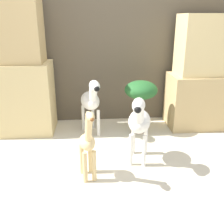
% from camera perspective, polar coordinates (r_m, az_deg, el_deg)
% --- Properties ---
extents(ground_plane, '(14.00, 14.00, 0.00)m').
position_cam_1_polar(ground_plane, '(2.23, 2.77, -16.27)').
color(ground_plane, beige).
extents(wall_back, '(6.40, 0.08, 2.20)m').
position_cam_1_polar(wall_back, '(3.40, -0.43, 16.28)').
color(wall_back, brown).
rests_on(wall_back, ground_plane).
extents(rock_pillar_left, '(0.83, 0.49, 1.57)m').
position_cam_1_polar(rock_pillar_left, '(3.23, -20.60, 8.09)').
color(rock_pillar_left, '#DBC184').
rests_on(rock_pillar_left, ground_plane).
extents(rock_pillar_right, '(0.83, 0.49, 1.36)m').
position_cam_1_polar(rock_pillar_right, '(3.41, 19.48, 6.97)').
color(rock_pillar_right, tan).
rests_on(rock_pillar_right, ground_plane).
extents(zebra_right, '(0.28, 0.49, 0.69)m').
position_cam_1_polar(zebra_right, '(2.41, 5.93, -1.90)').
color(zebra_right, white).
rests_on(zebra_right, ground_plane).
extents(zebra_left, '(0.29, 0.49, 0.69)m').
position_cam_1_polar(zebra_left, '(3.01, -4.61, 2.65)').
color(zebra_left, white).
rests_on(zebra_left, ground_plane).
extents(giraffe_figurine, '(0.17, 0.34, 0.66)m').
position_cam_1_polar(giraffe_figurine, '(2.19, -5.31, -7.01)').
color(giraffe_figurine, '#E0C184').
rests_on(giraffe_figurine, ground_plane).
extents(potted_palm_front, '(0.38, 0.38, 0.63)m').
position_cam_1_polar(potted_palm_front, '(3.07, 6.32, 4.26)').
color(potted_palm_front, '#513323').
rests_on(potted_palm_front, ground_plane).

